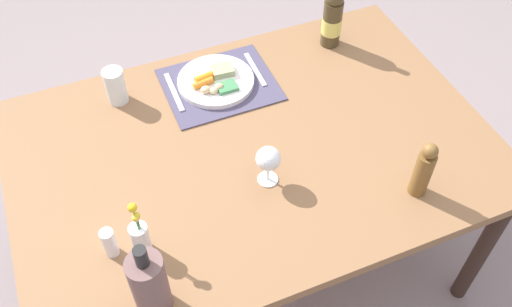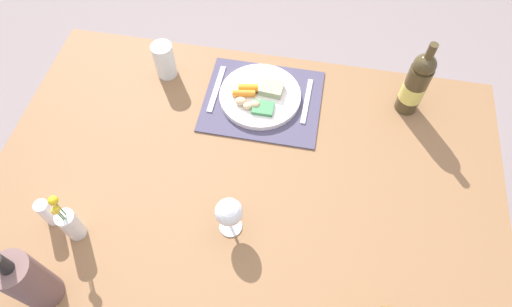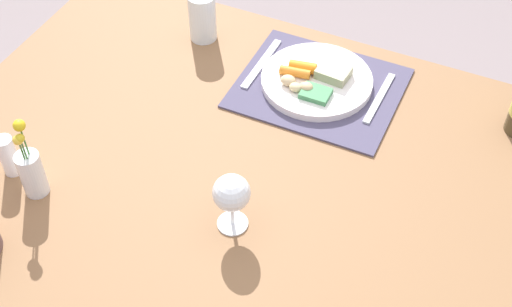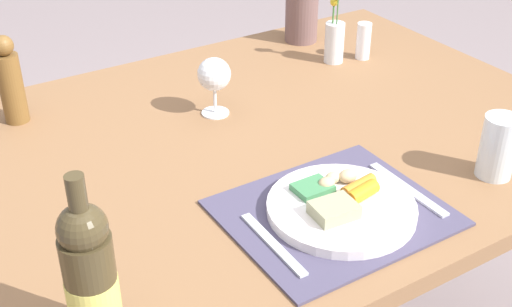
# 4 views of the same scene
# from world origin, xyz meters

# --- Properties ---
(dining_table) EXTENTS (1.57, 1.07, 0.73)m
(dining_table) POSITION_xyz_m (0.00, 0.00, 0.66)
(dining_table) COLOR brown
(dining_table) RESTS_ON ground_plane
(placemat) EXTENTS (0.40, 0.33, 0.01)m
(placemat) POSITION_xyz_m (0.00, -0.32, 0.73)
(placemat) COLOR #464059
(placemat) RESTS_ON dining_table
(dinner_plate) EXTENTS (0.28, 0.28, 0.05)m
(dinner_plate) POSITION_xyz_m (0.01, -0.32, 0.75)
(dinner_plate) COLOR white
(dinner_plate) RESTS_ON placemat
(fork) EXTENTS (0.02, 0.19, 0.00)m
(fork) POSITION_xyz_m (-0.15, -0.34, 0.74)
(fork) COLOR silver
(fork) RESTS_ON placemat
(knife) EXTENTS (0.02, 0.21, 0.00)m
(knife) POSITION_xyz_m (0.17, -0.34, 0.74)
(knife) COLOR silver
(knife) RESTS_ON placemat
(flower_vase) EXTENTS (0.05, 0.05, 0.21)m
(flower_vase) POSITION_xyz_m (0.44, 0.25, 0.80)
(flower_vase) COLOR silver
(flower_vase) RESTS_ON dining_table
(water_tumbler) EXTENTS (0.07, 0.07, 0.13)m
(water_tumbler) POSITION_xyz_m (0.36, -0.38, 0.78)
(water_tumbler) COLOR silver
(water_tumbler) RESTS_ON dining_table
(salt_shaker) EXTENTS (0.04, 0.04, 0.10)m
(salt_shaker) POSITION_xyz_m (0.52, 0.22, 0.78)
(salt_shaker) COLOR white
(salt_shaker) RESTS_ON dining_table
(wine_glass) EXTENTS (0.08, 0.08, 0.14)m
(wine_glass) POSITION_xyz_m (0.01, 0.15, 0.83)
(wine_glass) COLOR white
(wine_glass) RESTS_ON dining_table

